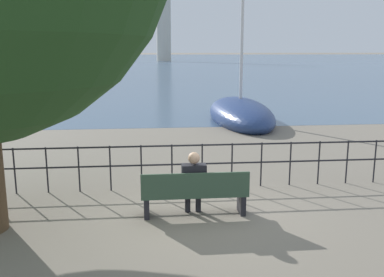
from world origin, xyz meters
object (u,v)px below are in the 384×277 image
park_bench (195,194)px  seated_person_left (194,180)px  harbor_lighthouse (163,15)px  sailboat_2 (240,114)px

park_bench → seated_person_left: bearing=101.0°
harbor_lighthouse → park_bench: bearing=-91.7°
sailboat_2 → harbor_lighthouse: 108.25m
seated_person_left → sailboat_2: sailboat_2 is taller
seated_person_left → sailboat_2: bearing=73.5°
seated_person_left → harbor_lighthouse: harbor_lighthouse is taller
park_bench → sailboat_2: sailboat_2 is taller
park_bench → sailboat_2: size_ratio=0.27×
park_bench → harbor_lighthouse: bearing=88.3°
harbor_lighthouse → seated_person_left: bearing=-91.7°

